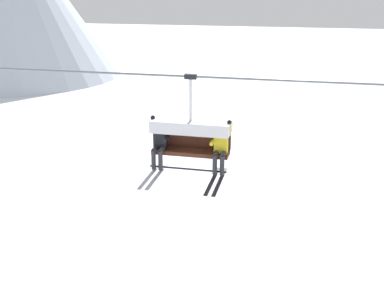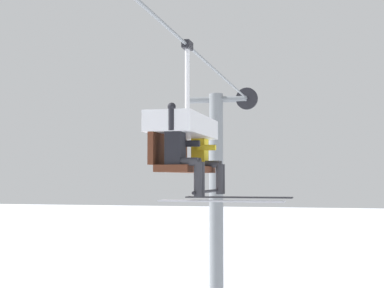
# 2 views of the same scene
# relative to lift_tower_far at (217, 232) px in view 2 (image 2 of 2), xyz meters

# --- Properties ---
(lift_tower_far) EXTENTS (0.36, 1.88, 7.68)m
(lift_tower_far) POSITION_rel_lift_tower_far_xyz_m (0.00, 0.00, 0.00)
(lift_tower_far) COLOR slate
(lift_tower_far) RESTS_ON ground_plane
(lift_cable) EXTENTS (17.24, 0.05, 0.05)m
(lift_cable) POSITION_rel_lift_tower_far_xyz_m (-7.62, -0.78, 3.39)
(lift_cable) COLOR slate
(chairlift_chair) EXTENTS (1.94, 0.74, 2.29)m
(chairlift_chair) POSITION_rel_lift_tower_far_xyz_m (-6.24, -0.71, 2.02)
(chairlift_chair) COLOR #512819
(skier_black) EXTENTS (0.48, 1.70, 1.34)m
(skier_black) POSITION_rel_lift_tower_far_xyz_m (-7.01, -0.92, 1.75)
(skier_black) COLOR black
(skier_yellow) EXTENTS (0.48, 1.70, 1.34)m
(skier_yellow) POSITION_rel_lift_tower_far_xyz_m (-5.48, -0.92, 1.75)
(skier_yellow) COLOR yellow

